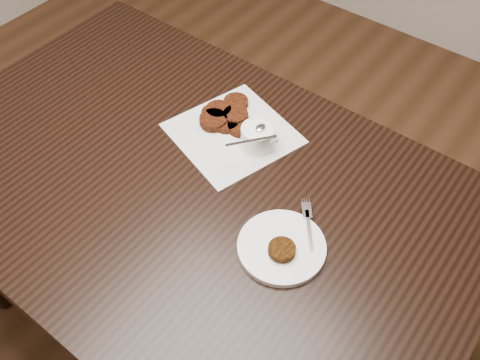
# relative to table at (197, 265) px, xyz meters

# --- Properties ---
(floor) EXTENTS (4.00, 4.00, 0.00)m
(floor) POSITION_rel_table_xyz_m (-0.00, -0.06, -0.38)
(floor) COLOR brown
(floor) RESTS_ON ground
(table) EXTENTS (1.35, 0.87, 0.75)m
(table) POSITION_rel_table_xyz_m (0.00, 0.00, 0.00)
(table) COLOR black
(table) RESTS_ON floor
(napkin) EXTENTS (0.33, 0.33, 0.00)m
(napkin) POSITION_rel_table_xyz_m (-0.01, 0.18, 0.38)
(napkin) COLOR white
(napkin) RESTS_ON table
(sauce_ramekin) EXTENTS (0.14, 0.14, 0.12)m
(sauce_ramekin) POSITION_rel_table_xyz_m (0.06, 0.19, 0.44)
(sauce_ramekin) COLOR white
(sauce_ramekin) RESTS_ON napkin
(patty_cluster) EXTENTS (0.28, 0.28, 0.02)m
(patty_cluster) POSITION_rel_table_xyz_m (-0.06, 0.21, 0.39)
(patty_cluster) COLOR #5F230C
(patty_cluster) RESTS_ON napkin
(plate_with_patty) EXTENTS (0.26, 0.26, 0.03)m
(plate_with_patty) POSITION_rel_table_xyz_m (0.28, -0.02, 0.39)
(plate_with_patty) COLOR white
(plate_with_patty) RESTS_ON table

